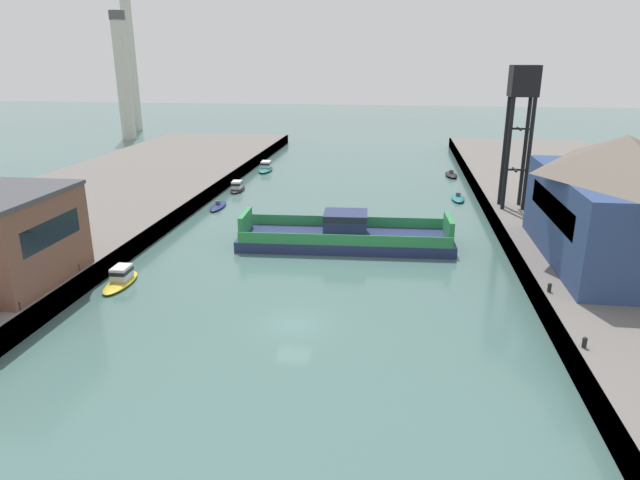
% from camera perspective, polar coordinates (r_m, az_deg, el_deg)
% --- Properties ---
extents(ground_plane, '(400.00, 400.00, 0.00)m').
position_cam_1_polar(ground_plane, '(41.34, -2.70, -8.59)').
color(ground_plane, '#476B66').
extents(quay_left, '(28.00, 140.00, 1.78)m').
position_cam_1_polar(quay_left, '(70.64, -25.78, 1.78)').
color(quay_left, slate).
rests_on(quay_left, ground).
extents(chain_ferry, '(22.17, 7.91, 3.56)m').
position_cam_1_polar(chain_ferry, '(57.75, 2.60, 0.46)').
color(chain_ferry, navy).
rests_on(chain_ferry, ground).
extents(moored_boat_near_left, '(1.61, 5.28, 0.93)m').
position_cam_1_polar(moored_boat_near_left, '(73.81, -10.33, 3.42)').
color(moored_boat_near_left, navy).
rests_on(moored_boat_near_left, ground).
extents(moored_boat_near_right, '(2.09, 5.40, 1.52)m').
position_cam_1_polar(moored_boat_near_right, '(82.88, -8.42, 5.36)').
color(moored_boat_near_right, black).
rests_on(moored_boat_near_right, ground).
extents(moored_boat_mid_left, '(2.02, 5.42, 1.53)m').
position_cam_1_polar(moored_boat_mid_left, '(51.00, -19.60, -3.65)').
color(moored_boat_mid_left, yellow).
rests_on(moored_boat_mid_left, ground).
extents(moored_boat_mid_right, '(2.45, 6.47, 1.62)m').
position_cam_1_polar(moored_boat_mid_right, '(97.49, -5.54, 7.39)').
color(moored_boat_mid_right, '#237075').
rests_on(moored_boat_mid_right, ground).
extents(moored_boat_far_left, '(2.30, 5.12, 1.09)m').
position_cam_1_polar(moored_boat_far_left, '(94.69, 13.21, 6.50)').
color(moored_boat_far_left, black).
rests_on(moored_boat_far_left, ground).
extents(moored_boat_far_right, '(1.78, 5.03, 1.00)m').
position_cam_1_polar(moored_boat_far_right, '(79.10, 13.86, 4.19)').
color(moored_boat_far_right, '#237075').
rests_on(moored_boat_far_right, ground).
extents(warehouse_shed, '(10.51, 19.49, 10.82)m').
position_cam_1_polar(warehouse_shed, '(53.17, 28.06, 3.61)').
color(warehouse_shed, navy).
rests_on(warehouse_shed, quay_right).
extents(crane_tower, '(2.97, 2.97, 16.00)m').
position_cam_1_polar(crane_tower, '(67.97, 19.89, 13.27)').
color(crane_tower, black).
rests_on(crane_tower, quay_right).
extents(bollard_left_fore, '(0.32, 0.32, 0.71)m').
position_cam_1_polar(bollard_left_fore, '(44.40, -28.41, -5.85)').
color(bollard_left_fore, black).
rests_on(bollard_left_fore, quay_left).
extents(bollard_right_fore, '(0.32, 0.32, 0.71)m').
position_cam_1_polar(bollard_right_fore, '(37.97, 25.35, -9.34)').
color(bollard_right_fore, black).
rests_on(bollard_right_fore, quay_right).
extents(bollard_left_mid, '(0.32, 0.32, 0.71)m').
position_cam_1_polar(bollard_left_mid, '(50.20, -23.45, -2.50)').
color(bollard_left_mid, black).
rests_on(bollard_left_mid, quay_left).
extents(bollard_right_mid, '(0.32, 0.32, 0.71)m').
position_cam_1_polar(bollard_right_mid, '(45.47, 22.34, -4.44)').
color(bollard_right_mid, black).
rests_on(bollard_right_mid, quay_right).
extents(smokestack_distant_a, '(3.52, 3.52, 28.63)m').
position_cam_1_polar(smokestack_distant_a, '(142.61, -19.45, 15.81)').
color(smokestack_distant_a, beige).
rests_on(smokestack_distant_a, ground).
extents(smokestack_distant_b, '(2.91, 2.91, 39.65)m').
position_cam_1_polar(smokestack_distant_b, '(159.58, -18.82, 18.01)').
color(smokestack_distant_b, beige).
rests_on(smokestack_distant_b, ground).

